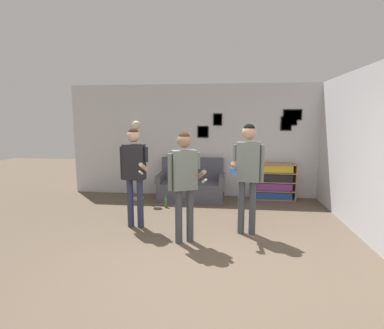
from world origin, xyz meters
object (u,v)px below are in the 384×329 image
at_px(person_player_foreground_center, 184,176).
at_px(person_watcher_holding_cup, 248,166).
at_px(floor_lamp, 137,146).
at_px(couch, 191,186).
at_px(bottle_on_floor, 166,203).
at_px(person_player_foreground_left, 134,167).
at_px(bookshelf, 274,182).

relative_size(person_player_foreground_center, person_watcher_holding_cup, 0.94).
relative_size(floor_lamp, person_watcher_holding_cup, 1.02).
distance_m(couch, bottle_on_floor, 0.90).
height_order(floor_lamp, bottle_on_floor, floor_lamp).
bearing_deg(couch, bottle_on_floor, -121.80).
bearing_deg(bottle_on_floor, person_watcher_holding_cup, -38.94).
relative_size(person_player_foreground_left, person_watcher_holding_cup, 0.96).
bearing_deg(bookshelf, person_watcher_holding_cup, -108.84).
bearing_deg(person_watcher_holding_cup, person_player_foreground_left, 177.17).
bearing_deg(floor_lamp, person_watcher_holding_cup, -38.11).
bearing_deg(bottle_on_floor, couch, 58.20).
height_order(couch, person_watcher_holding_cup, person_watcher_holding_cup).
height_order(floor_lamp, person_watcher_holding_cup, floor_lamp).
bearing_deg(person_player_foreground_center, person_watcher_holding_cup, 25.15).
bearing_deg(person_watcher_holding_cup, couch, 119.52).
distance_m(couch, bookshelf, 1.94).
distance_m(person_player_foreground_left, person_watcher_holding_cup, 1.91).
distance_m(person_player_foreground_left, bottle_on_floor, 1.58).
xyz_separation_m(floor_lamp, person_player_foreground_center, (1.44, -2.34, -0.22)).
bearing_deg(couch, floor_lamp, -172.26).
bearing_deg(person_player_foreground_center, floor_lamp, 121.62).
bearing_deg(person_watcher_holding_cup, person_player_foreground_center, -154.85).
bearing_deg(person_player_foreground_center, bookshelf, 57.32).
bearing_deg(bottle_on_floor, person_player_foreground_left, -103.10).
bearing_deg(floor_lamp, bookshelf, 6.48).
bearing_deg(bottle_on_floor, person_player_foreground_center, -69.53).
relative_size(person_player_foreground_center, bottle_on_floor, 6.42).
bearing_deg(couch, bookshelf, 5.66).
relative_size(person_player_foreground_left, bottle_on_floor, 6.57).
height_order(couch, floor_lamp, floor_lamp).
height_order(bookshelf, person_watcher_holding_cup, person_watcher_holding_cup).
bearing_deg(floor_lamp, person_player_foreground_center, -58.38).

